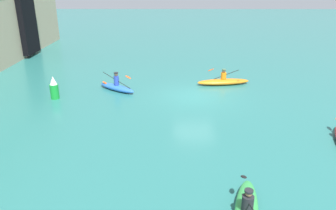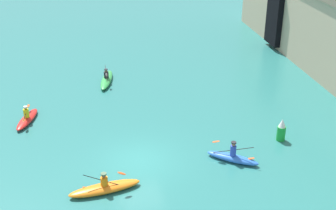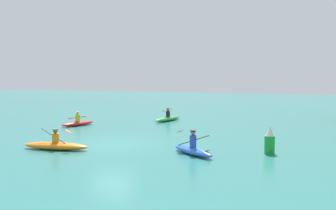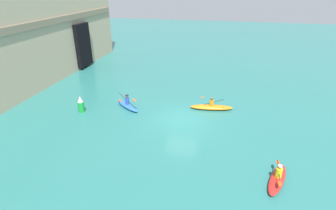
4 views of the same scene
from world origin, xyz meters
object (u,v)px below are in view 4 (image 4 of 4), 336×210
at_px(kayak_red, 277,178).
at_px(marker_buoy, 81,105).
at_px(kayak_blue, 128,105).
at_px(kayak_orange, 211,107).

xyz_separation_m(kayak_red, marker_buoy, (5.37, 14.60, 0.42)).
xyz_separation_m(kayak_blue, marker_buoy, (-1.53, 3.47, 0.39)).
height_order(kayak_blue, kayak_orange, kayak_blue).
bearing_deg(kayak_orange, kayak_blue, 2.30).
relative_size(kayak_red, kayak_blue, 1.09).
bearing_deg(kayak_orange, kayak_red, 108.67).
distance_m(kayak_blue, marker_buoy, 3.81).
xyz_separation_m(kayak_blue, kayak_orange, (1.28, -7.02, -0.02)).
relative_size(kayak_orange, marker_buoy, 2.63).
bearing_deg(kayak_blue, kayak_orange, 47.17).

